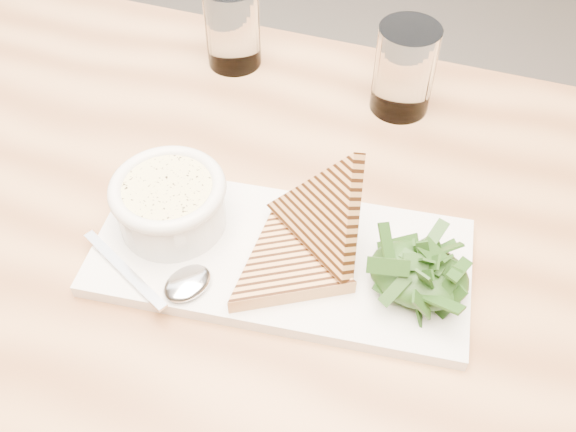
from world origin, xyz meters
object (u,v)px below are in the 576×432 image
at_px(platter, 281,257).
at_px(soup_bowl, 171,208).
at_px(glass_far, 404,69).
at_px(glass_near, 232,26).
at_px(table_top, 210,238).

height_order(platter, soup_bowl, soup_bowl).
xyz_separation_m(platter, glass_far, (0.05, 0.29, 0.05)).
height_order(platter, glass_near, glass_near).
distance_m(table_top, glass_far, 0.31).
distance_m(soup_bowl, glass_far, 0.33).
bearing_deg(soup_bowl, table_top, 31.34).
distance_m(soup_bowl, glass_near, 0.31).
relative_size(soup_bowl, glass_near, 1.00).
relative_size(platter, glass_far, 3.34).
bearing_deg(glass_far, glass_near, 177.78).
height_order(table_top, platter, platter).
xyz_separation_m(glass_near, glass_far, (0.23, -0.01, 0.00)).
relative_size(table_top, soup_bowl, 10.29).
distance_m(glass_near, glass_far, 0.23).
height_order(table_top, glass_near, glass_near).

